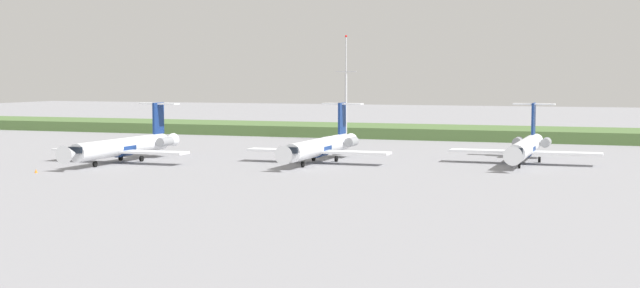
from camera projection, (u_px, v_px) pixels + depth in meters
The scene contains 7 objects.
ground_plane at pixel (358, 153), 152.62m from camera, with size 500.00×500.00×0.00m, color gray.
grass_berm at pixel (414, 132), 192.24m from camera, with size 320.00×20.00×2.38m, color #4C6B38.
regional_jet_nearest at pixel (125, 146), 136.00m from camera, with size 22.81×31.00×9.00m.
regional_jet_second at pixel (321, 146), 135.63m from camera, with size 22.81×31.00×9.00m.
regional_jet_third at pixel (526, 147), 134.35m from camera, with size 22.81×31.00×9.00m.
antenna_mast at pixel (346, 97), 181.85m from camera, with size 4.40×0.50×21.92m.
safety_cone_front_marker at pixel (36, 171), 120.97m from camera, with size 0.44×0.44×0.55m, color orange.
Camera 1 is at (44.90, -115.40, 13.42)m, focal length 49.00 mm.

